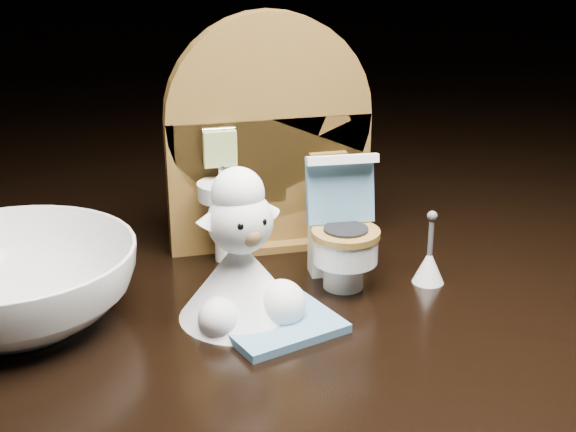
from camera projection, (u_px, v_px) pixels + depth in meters
name	position (u px, v px, depth m)	size (l,w,h in m)	color
backdrop_panel	(268.00, 148.00, 0.50)	(0.13, 0.05, 0.15)	brown
toy_toilet	(341.00, 237.00, 0.47)	(0.04, 0.05, 0.08)	white
bath_mat	(279.00, 324.00, 0.42)	(0.06, 0.05, 0.00)	#5484A7
toilet_brush	(429.00, 264.00, 0.47)	(0.02, 0.02, 0.04)	white
plush_lamb	(242.00, 267.00, 0.42)	(0.07, 0.07, 0.09)	white
ceramic_bowl	(12.00, 285.00, 0.42)	(0.13, 0.13, 0.04)	white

